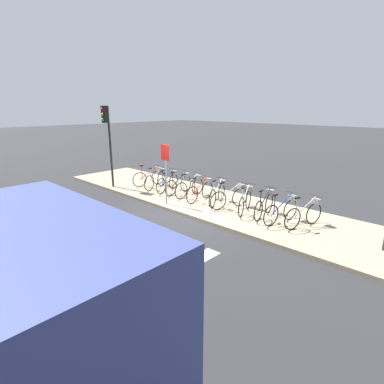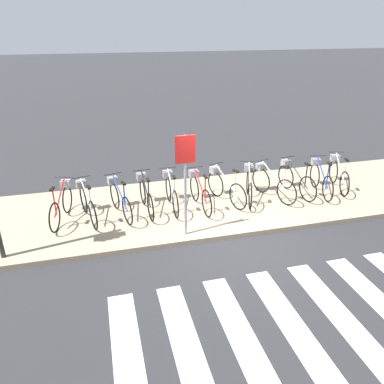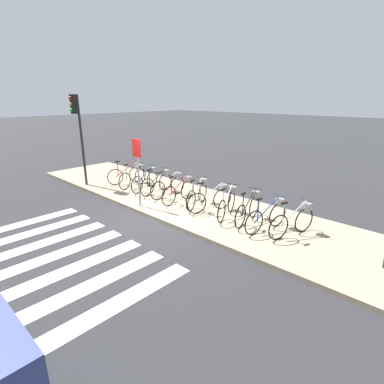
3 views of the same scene
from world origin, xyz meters
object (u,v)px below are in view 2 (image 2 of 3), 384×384
Objects in this scene: parked_bicycle_0 at (62,203)px; parked_bicycle_2 at (119,198)px; parked_bicycle_8 at (271,182)px; parked_bicycle_9 at (295,178)px; parked_bicycle_7 at (249,184)px; sign_post at (185,170)px; parked_bicycle_6 at (224,186)px; parked_bicycle_1 at (87,202)px; parked_bicycle_4 at (171,191)px; parked_bicycle_11 at (338,173)px; parked_bicycle_3 at (145,194)px; parked_bicycle_10 at (320,177)px; parked_bicycle_5 at (199,191)px.

parked_bicycle_2 is at bearing -3.33° from parked_bicycle_0.
parked_bicycle_8 and parked_bicycle_9 have the same top height.
parked_bicycle_7 is 0.69× the size of sign_post.
parked_bicycle_6 is at bearing -0.04° from parked_bicycle_0.
parked_bicycle_1 and parked_bicycle_4 have the same top height.
parked_bicycle_8 and parked_bicycle_11 have the same top height.
parked_bicycle_3 is at bearing -0.39° from parked_bicycle_0.
parked_bicycle_11 is at bearing 2.94° from parked_bicycle_8.
parked_bicycle_3 is 1.04× the size of parked_bicycle_6.
parked_bicycle_9 is at bearing -0.00° from parked_bicycle_6.
parked_bicycle_11 is (7.10, 0.15, 0.00)m from parked_bicycle_1.
parked_bicycle_10 is at bearing -1.32° from parked_bicycle_3.
parked_bicycle_11 is (5.65, 0.05, 0.00)m from parked_bicycle_3.
parked_bicycle_1 is (0.59, -0.11, 0.00)m from parked_bicycle_0.
parked_bicycle_7 is 2.78m from sign_post.
parked_bicycle_6 and parked_bicycle_9 have the same top height.
parked_bicycle_4 is at bearing 0.79° from parked_bicycle_3.
parked_bicycle_10 is at bearing -1.64° from parked_bicycle_4.
sign_post is at bearing -27.94° from parked_bicycle_0.
sign_post reaches higher than parked_bicycle_10.
parked_bicycle_0 is at bearing 179.96° from parked_bicycle_6.
parked_bicycle_10 is at bearing -1.05° from parked_bicycle_0.
parked_bicycle_11 is (6.31, 0.12, 0.00)m from parked_bicycle_2.
parked_bicycle_2 is 2.25m from sign_post.
parked_bicycle_0 is 0.71× the size of sign_post.
parked_bicycle_4 is at bearing -179.93° from parked_bicycle_6.
parked_bicycle_5 is 4.26m from parked_bicycle_11.
sign_post reaches higher than parked_bicycle_8.
parked_bicycle_9 is at bearing 1.08° from parked_bicycle_1.
parked_bicycle_6 is 0.97× the size of parked_bicycle_10.
parked_bicycle_5 is 2.84m from parked_bicycle_9.
parked_bicycle_0 is 5.51m from parked_bicycle_8.
parked_bicycle_7 is 0.96× the size of parked_bicycle_9.
parked_bicycle_11 is at bearing 13.50° from parked_bicycle_10.
parked_bicycle_3 is 1.00× the size of parked_bicycle_5.
parked_bicycle_5 and parked_bicycle_8 have the same top height.
parked_bicycle_2 is at bearing -178.92° from parked_bicycle_11.
parked_bicycle_5 is (1.39, -0.13, 0.00)m from parked_bicycle_3.
parked_bicycle_3 and parked_bicycle_11 have the same top height.
sign_post is at bearing -117.57° from parked_bicycle_5.
parked_bicycle_4 is 1.05× the size of parked_bicycle_8.
parked_bicycle_7 is (4.86, -0.06, 0.00)m from parked_bicycle_0.
parked_bicycle_6 is 0.69m from parked_bicycle_7.
parked_bicycle_2 is 3.49m from parked_bicycle_7.
parked_bicycle_7 is (4.27, 0.05, 0.00)m from parked_bicycle_1.
parked_bicycle_6 is at bearing 175.13° from parked_bicycle_7.
parked_bicycle_6 is at bearing 1.71° from parked_bicycle_1.
parked_bicycle_2 is at bearing 178.09° from parked_bicycle_5.
parked_bicycle_1 is at bearing 179.84° from parked_bicycle_10.
parked_bicycle_8 is (1.34, -0.07, 0.00)m from parked_bicycle_6.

